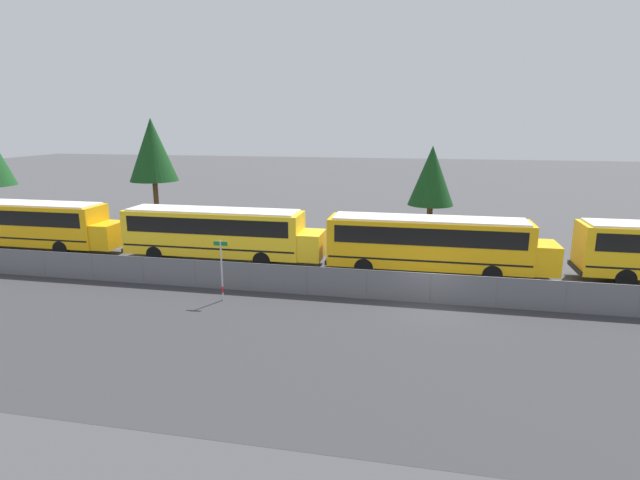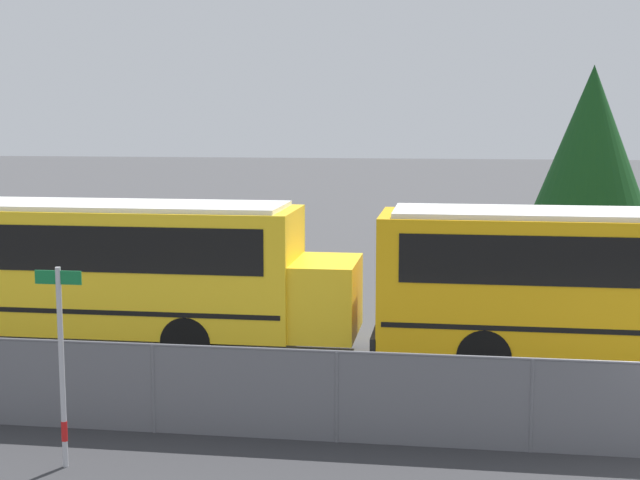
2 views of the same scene
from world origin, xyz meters
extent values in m
plane|color=#424244|center=(0.00, 0.00, 0.00)|extent=(200.00, 200.00, 0.00)
cube|color=#333335|center=(0.00, -6.00, 0.00)|extent=(112.19, 12.00, 0.01)
cube|color=#9EA0A5|center=(0.00, 0.00, 0.74)|extent=(78.19, 0.03, 1.47)
cube|color=slate|center=(0.00, -0.01, 0.74)|extent=(78.19, 0.01, 1.47)
cylinder|color=slate|center=(0.00, 0.00, 1.47)|extent=(78.19, 0.05, 0.05)
cylinder|color=slate|center=(-21.05, 0.00, 0.74)|extent=(0.07, 0.07, 1.47)
cylinder|color=slate|center=(-18.04, 0.00, 0.74)|extent=(0.07, 0.07, 1.47)
cylinder|color=slate|center=(-15.04, 0.00, 0.74)|extent=(0.07, 0.07, 1.47)
cylinder|color=slate|center=(-12.03, 0.00, 0.74)|extent=(0.07, 0.07, 1.47)
cylinder|color=slate|center=(-9.02, 0.00, 0.74)|extent=(0.07, 0.07, 1.47)
cylinder|color=slate|center=(-6.01, 0.00, 0.74)|extent=(0.07, 0.07, 1.47)
cylinder|color=slate|center=(-3.01, 0.00, 0.74)|extent=(0.07, 0.07, 1.47)
cylinder|color=slate|center=(0.00, 0.00, 0.74)|extent=(0.07, 0.07, 1.47)
cylinder|color=slate|center=(3.01, 0.00, 0.74)|extent=(0.07, 0.07, 1.47)
cylinder|color=slate|center=(6.01, 0.00, 0.74)|extent=(0.07, 0.07, 1.47)
cylinder|color=slate|center=(9.02, 0.00, 0.74)|extent=(0.07, 0.07, 1.47)
cube|color=#EDA80F|center=(-26.56, 5.03, 1.85)|extent=(11.07, 2.45, 2.65)
cube|color=black|center=(-26.56, 5.03, 2.44)|extent=(10.19, 2.49, 0.95)
cube|color=black|center=(-26.56, 5.03, 1.11)|extent=(10.85, 2.48, 0.10)
cube|color=#EDA80F|center=(-20.36, 5.03, 1.32)|extent=(1.33, 2.25, 1.59)
cube|color=silver|center=(-26.56, 5.03, 3.23)|extent=(10.52, 2.20, 0.10)
cylinder|color=black|center=(-23.12, 6.13, 0.53)|extent=(1.06, 0.28, 1.06)
cylinder|color=black|center=(-23.12, 3.92, 0.53)|extent=(1.06, 0.28, 1.06)
cube|color=yellow|center=(-13.06, 4.97, 1.85)|extent=(11.07, 2.45, 2.65)
cube|color=black|center=(-13.06, 4.97, 2.44)|extent=(10.19, 2.49, 0.95)
cube|color=black|center=(-13.06, 4.97, 1.11)|extent=(10.85, 2.48, 0.10)
cube|color=yellow|center=(-6.86, 4.97, 1.32)|extent=(1.33, 2.25, 1.59)
cube|color=black|center=(-18.65, 4.97, 0.68)|extent=(0.12, 2.45, 0.24)
cube|color=silver|center=(-13.06, 4.97, 3.23)|extent=(10.52, 2.20, 0.10)
cylinder|color=black|center=(-9.63, 6.07, 0.53)|extent=(1.06, 0.28, 1.06)
cylinder|color=black|center=(-9.63, 3.86, 0.53)|extent=(1.06, 0.28, 1.06)
cylinder|color=black|center=(-16.50, 6.07, 0.53)|extent=(1.06, 0.28, 1.06)
cylinder|color=black|center=(-16.50, 3.86, 0.53)|extent=(1.06, 0.28, 1.06)
cube|color=#EDA80F|center=(-0.16, 4.73, 1.85)|extent=(11.07, 2.45, 2.65)
cube|color=black|center=(-0.16, 4.73, 2.44)|extent=(10.19, 2.49, 0.95)
cube|color=black|center=(-0.16, 4.73, 1.11)|extent=(10.85, 2.48, 0.10)
cube|color=#EDA80F|center=(6.04, 4.73, 1.32)|extent=(1.33, 2.25, 1.59)
cube|color=black|center=(-5.75, 4.73, 0.68)|extent=(0.12, 2.45, 0.24)
cube|color=silver|center=(-0.16, 4.73, 3.23)|extent=(10.52, 2.20, 0.10)
cylinder|color=black|center=(3.27, 5.84, 0.53)|extent=(1.06, 0.28, 1.06)
cylinder|color=black|center=(3.27, 3.63, 0.53)|extent=(1.06, 0.28, 1.06)
cylinder|color=black|center=(-3.59, 5.84, 0.53)|extent=(1.06, 0.28, 1.06)
cylinder|color=black|center=(-3.59, 3.63, 0.53)|extent=(1.06, 0.28, 1.06)
cube|color=black|center=(7.80, 5.35, 0.68)|extent=(0.12, 2.45, 0.24)
cylinder|color=black|center=(9.96, 6.45, 0.53)|extent=(1.06, 0.28, 1.06)
cylinder|color=black|center=(9.96, 4.25, 0.53)|extent=(1.06, 0.28, 1.06)
cylinder|color=#B7B7BC|center=(-9.85, -1.59, 1.50)|extent=(0.08, 0.08, 2.99)
cylinder|color=red|center=(-9.85, -1.59, 0.55)|extent=(0.09, 0.09, 0.30)
cube|color=#147238|center=(-9.85, -1.59, 2.84)|extent=(0.70, 0.02, 0.20)
cylinder|color=#51381E|center=(-23.75, 17.14, 1.70)|extent=(0.44, 0.44, 3.41)
cone|color=#144219|center=(-23.75, 17.14, 6.13)|extent=(4.18, 4.18, 5.43)
cylinder|color=#51381E|center=(0.10, 15.70, 1.13)|extent=(0.44, 0.44, 2.26)
cone|color=#144219|center=(0.10, 15.70, 4.51)|extent=(3.46, 3.46, 4.50)
camera|label=1|loc=(-0.65, -23.12, 8.43)|focal=28.00mm
camera|label=2|loc=(-4.32, -13.48, 5.11)|focal=50.00mm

